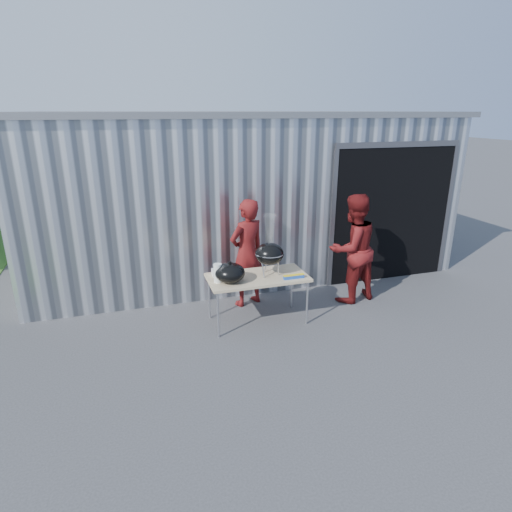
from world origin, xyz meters
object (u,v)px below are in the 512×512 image
object	(u,v)px
kettle_grill	(269,249)
folding_table	(258,279)
person_bystander	(352,249)
person_cook	(247,253)

from	to	relation	value
kettle_grill	folding_table	bearing A→B (deg)	-179.78
kettle_grill	person_bystander	bearing A→B (deg)	10.93
person_bystander	kettle_grill	bearing A→B (deg)	-1.01
person_cook	person_bystander	distance (m)	1.77
kettle_grill	person_cook	bearing A→B (deg)	103.02
folding_table	person_bystander	bearing A→B (deg)	9.82
folding_table	person_bystander	xyz separation A→B (m)	(1.76, 0.31, 0.21)
folding_table	person_bystander	size ratio (longest dim) A/B	0.81
person_cook	person_bystander	size ratio (longest dim) A/B	0.97
folding_table	kettle_grill	size ratio (longest dim) A/B	1.60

